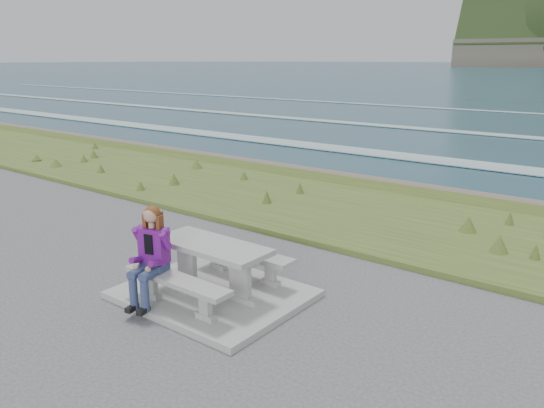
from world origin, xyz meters
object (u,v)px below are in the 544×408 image
(bench_landward, at_px, (177,284))
(bench_seaward, at_px, (244,256))
(picnic_table, at_px, (212,254))
(seated_woman, at_px, (149,269))

(bench_landward, distance_m, bench_seaward, 1.40)
(picnic_table, bearing_deg, bench_seaward, 90.00)
(bench_seaward, bearing_deg, bench_landward, -90.00)
(picnic_table, xyz_separation_m, bench_landward, (0.00, -0.70, -0.23))
(bench_seaward, distance_m, seated_woman, 1.59)
(picnic_table, xyz_separation_m, seated_woman, (-0.42, -0.83, -0.07))
(bench_landward, distance_m, seated_woman, 0.47)
(bench_landward, relative_size, seated_woman, 1.30)
(picnic_table, height_order, seated_woman, seated_woman)
(picnic_table, bearing_deg, seated_woman, -116.89)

